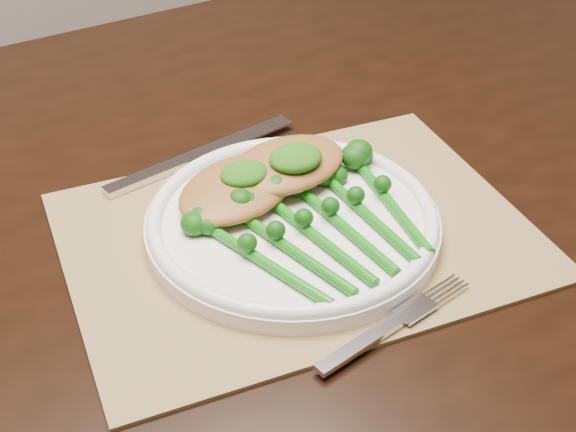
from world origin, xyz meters
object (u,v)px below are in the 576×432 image
broccolini_bundle (332,233)px  dinner_plate (293,221)px  placemat (298,235)px  chicken_fillet_left (237,188)px

broccolini_bundle → dinner_plate: bearing=104.4°
placemat → dinner_plate: dinner_plate is taller
placemat → dinner_plate: (-0.00, 0.01, 0.01)m
chicken_fillet_left → broccolini_bundle: (0.05, -0.09, -0.01)m
dinner_plate → broccolini_bundle: size_ratio=1.36×
placemat → chicken_fillet_left: size_ratio=3.23×
chicken_fillet_left → broccolini_bundle: bearing=-86.6°
placemat → dinner_plate: 0.02m
chicken_fillet_left → broccolini_bundle: chicken_fillet_left is taller
dinner_plate → chicken_fillet_left: chicken_fillet_left is taller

